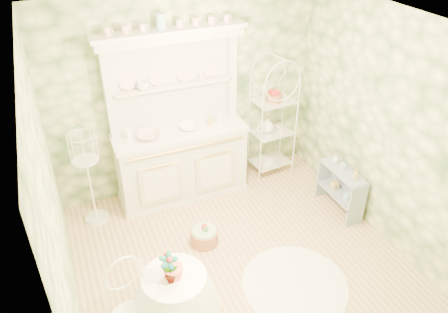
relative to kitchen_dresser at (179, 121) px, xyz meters
name	(u,v)px	position (x,y,z in m)	size (l,w,h in m)	color
floor	(241,261)	(0.20, -1.52, -1.15)	(3.60, 3.60, 0.00)	tan
ceiling	(247,29)	(0.20, -1.52, 1.56)	(3.60, 3.60, 0.00)	white
wall_left	(54,208)	(-1.60, -1.52, 0.21)	(3.60, 3.60, 0.00)	beige
wall_right	(387,131)	(2.00, -1.52, 0.21)	(3.60, 3.60, 0.00)	beige
wall_back	(186,95)	(0.20, 0.28, 0.21)	(3.60, 3.60, 0.00)	beige
wall_front	(355,299)	(0.20, -3.32, 0.21)	(3.60, 3.60, 0.00)	beige
kitchen_dresser	(179,121)	(0.00, 0.00, 0.00)	(1.87, 0.61, 2.29)	silver
bakers_rack	(273,119)	(1.40, 0.05, -0.28)	(0.54, 0.39, 1.74)	white
side_shelf	(340,191)	(1.81, -1.14, -0.86)	(0.25, 0.67, 0.58)	gray
round_table	(177,306)	(-0.74, -2.09, -0.84)	(0.56, 0.56, 0.62)	white
birdcage_stand	(88,175)	(-1.22, -0.10, -0.45)	(0.33, 0.33, 1.39)	white
floor_basket	(204,236)	(-0.08, -1.06, -1.04)	(0.33, 0.33, 0.21)	#A56846
lace_rug	(295,284)	(0.60, -2.07, -1.14)	(1.16, 1.16, 0.01)	white
bowl_floral	(149,138)	(-0.42, -0.05, -0.13)	(0.29, 0.29, 0.07)	white
bowl_white	(189,129)	(0.12, -0.02, -0.13)	(0.24, 0.24, 0.08)	white
cup_left	(143,87)	(-0.39, 0.15, 0.47)	(0.13, 0.13, 0.11)	white
cup_right	(202,78)	(0.38, 0.16, 0.47)	(0.10, 0.10, 0.09)	white
potted_geranium	(169,271)	(-0.78, -2.13, -0.30)	(0.17, 0.12, 0.33)	#3F7238
bottle_amber	(356,175)	(1.82, -1.35, -0.46)	(0.06, 0.06, 0.16)	tan
bottle_blue	(343,166)	(1.82, -1.11, -0.49)	(0.05, 0.05, 0.11)	#89BCD3
bottle_glass	(336,160)	(1.82, -0.93, -0.50)	(0.08, 0.08, 0.10)	silver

